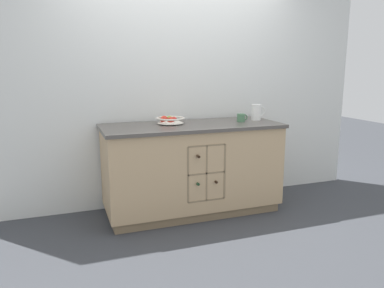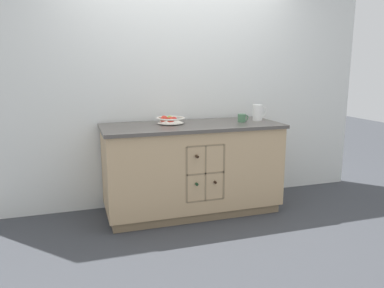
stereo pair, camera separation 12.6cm
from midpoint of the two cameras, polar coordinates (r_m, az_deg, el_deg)
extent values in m
plane|color=#383A3F|center=(4.01, -0.91, -10.15)|extent=(14.00, 14.00, 0.00)
cube|color=silver|center=(4.11, -2.84, 8.66)|extent=(4.40, 0.06, 2.55)
cube|color=#8B7354|center=(3.99, -0.92, -9.55)|extent=(1.70, 0.61, 0.09)
cube|color=tan|center=(3.85, -0.94, -3.37)|extent=(1.76, 0.67, 0.80)
cube|color=#514C47|center=(3.77, -0.96, 2.77)|extent=(1.80, 0.71, 0.03)
cube|color=#8B7354|center=(3.64, 0.67, -4.09)|extent=(0.37, 0.01, 0.54)
cube|color=#8B7354|center=(3.54, -1.89, -4.59)|extent=(0.02, 0.10, 0.54)
cube|color=#8B7354|center=(3.66, 3.70, -4.02)|extent=(0.02, 0.10, 0.54)
cube|color=#8B7354|center=(3.68, 0.94, -8.34)|extent=(0.37, 0.10, 0.02)
cube|color=#8B7354|center=(3.60, 0.96, -4.30)|extent=(0.37, 0.10, 0.02)
cube|color=#8B7354|center=(3.53, 0.97, -0.10)|extent=(0.37, 0.10, 0.02)
cube|color=#8B7354|center=(3.60, 0.96, -4.30)|extent=(0.02, 0.10, 0.54)
cylinder|color=#19381E|center=(3.69, -1.01, -5.38)|extent=(0.07, 0.20, 0.07)
cylinder|color=#19381E|center=(3.56, -0.26, -6.01)|extent=(0.03, 0.09, 0.03)
cylinder|color=black|center=(3.75, 1.69, -5.09)|extent=(0.07, 0.20, 0.07)
cylinder|color=black|center=(3.63, 2.51, -5.69)|extent=(0.03, 0.08, 0.03)
cylinder|color=black|center=(3.61, -0.98, -1.33)|extent=(0.07, 0.20, 0.07)
cylinder|color=black|center=(3.48, -0.21, -1.84)|extent=(0.03, 0.09, 0.03)
cylinder|color=silver|center=(3.79, -4.25, 3.14)|extent=(0.13, 0.13, 0.01)
cone|color=silver|center=(3.79, -4.26, 3.64)|extent=(0.27, 0.27, 0.06)
torus|color=silver|center=(3.78, -4.26, 3.93)|extent=(0.29, 0.29, 0.02)
sphere|color=red|center=(3.78, -3.71, 3.66)|extent=(0.07, 0.07, 0.07)
sphere|color=#7FA838|center=(3.82, -4.41, 3.76)|extent=(0.07, 0.07, 0.07)
sphere|color=red|center=(3.77, -5.23, 3.71)|extent=(0.08, 0.08, 0.08)
sphere|color=red|center=(3.73, -4.21, 3.60)|extent=(0.07, 0.07, 0.07)
cylinder|color=white|center=(4.10, 8.90, 4.80)|extent=(0.10, 0.10, 0.17)
torus|color=white|center=(4.09, 8.94, 5.93)|extent=(0.11, 0.11, 0.01)
torus|color=white|center=(4.13, 9.57, 4.94)|extent=(0.11, 0.01, 0.11)
cylinder|color=#4C7A56|center=(3.96, 6.56, 3.99)|extent=(0.08, 0.08, 0.08)
torus|color=#4C7A56|center=(3.97, 7.14, 4.03)|extent=(0.07, 0.01, 0.07)
camera|label=1|loc=(0.06, -90.95, -0.19)|focal=35.00mm
camera|label=2|loc=(0.06, 89.05, 0.19)|focal=35.00mm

